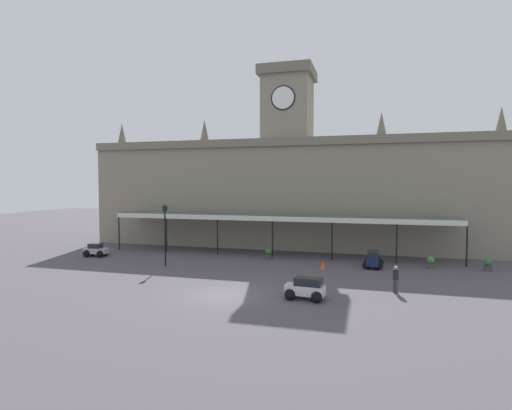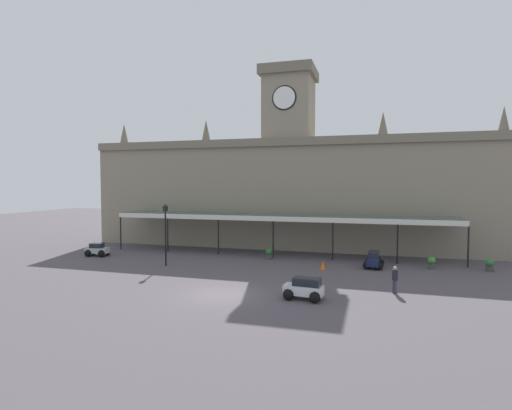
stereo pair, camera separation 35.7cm
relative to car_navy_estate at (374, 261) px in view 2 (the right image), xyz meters
The scene contains 12 objects.
ground_plane 13.81m from the car_navy_estate, 129.35° to the right, with size 140.00×140.00×0.00m, color #50484F.
station_building 13.79m from the car_navy_estate, 133.94° to the left, with size 41.98×6.70×18.64m.
entrance_canopy 9.92m from the car_navy_estate, 158.15° to the left, with size 32.02×3.26×3.79m.
car_navy_estate is the anchor object (origin of this frame).
car_silver_sedan 24.49m from the car_navy_estate, behind, with size 2.13×1.66×1.19m.
car_white_estate 10.96m from the car_navy_estate, 110.45° to the right, with size 2.32×1.68×1.27m.
pedestrian_beside_cars 7.55m from the car_navy_estate, 80.57° to the right, with size 0.34×0.36×1.67m.
victorian_lamppost 16.85m from the car_navy_estate, 166.37° to the right, with size 0.30×0.30×5.00m.
traffic_cone 4.17m from the car_navy_estate, 155.07° to the right, with size 0.40×0.40×0.75m, color orange.
planter_forecourt_centre 4.42m from the car_navy_estate, 10.72° to the left, with size 0.60×0.60×0.96m.
planter_by_canopy 8.52m from the car_navy_estate, ahead, with size 0.60×0.60×0.96m.
planter_near_kerb 8.94m from the car_navy_estate, behind, with size 0.60×0.60×0.96m.
Camera 2 is at (8.69, -22.36, 6.65)m, focal length 28.38 mm.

